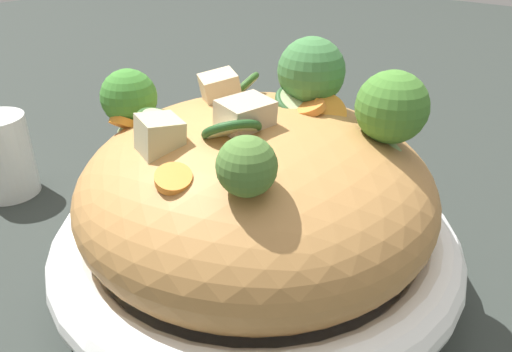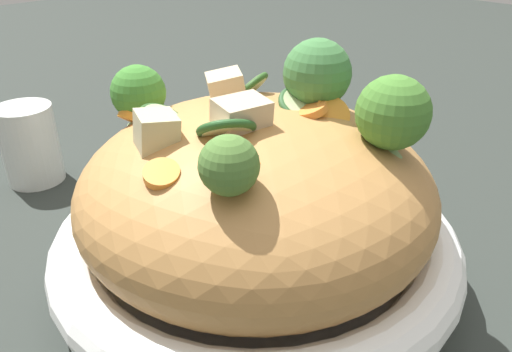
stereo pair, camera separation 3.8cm
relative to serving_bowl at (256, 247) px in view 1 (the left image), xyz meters
name	(u,v)px [view 1 (the left image)]	position (x,y,z in m)	size (l,w,h in m)	color
ground_plane	(256,274)	(0.00, 0.00, -0.03)	(3.00, 3.00, 0.00)	#2B302C
serving_bowl	(256,247)	(0.00, 0.00, 0.00)	(0.32, 0.32, 0.06)	white
noodle_heap	(256,191)	(0.00, 0.00, 0.05)	(0.27, 0.27, 0.13)	#B98247
broccoli_florets	(288,99)	(-0.01, -0.02, 0.12)	(0.24, 0.19, 0.08)	#8FAD71
carrot_coins	(227,132)	(0.01, 0.02, 0.11)	(0.17, 0.17, 0.04)	orange
zucchini_slices	(234,110)	(0.02, 0.00, 0.11)	(0.11, 0.13, 0.04)	beige
chicken_chunks	(211,113)	(0.02, 0.02, 0.12)	(0.09, 0.12, 0.04)	#CAB292
drinking_glass	(2,156)	(0.29, 0.06, 0.01)	(0.06, 0.06, 0.09)	silver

